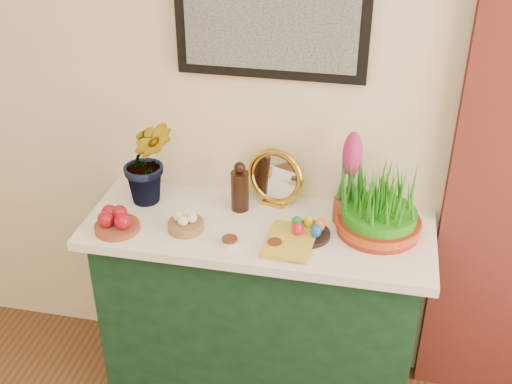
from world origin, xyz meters
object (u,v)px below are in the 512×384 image
at_px(mirror, 276,178).
at_px(wheatgrass_sabzeh, 380,206).
at_px(hyacinth_green, 147,148).
at_px(book, 267,237).
at_px(sideboard, 258,313).

xyz_separation_m(mirror, wheatgrass_sabzeh, (0.44, -0.14, -0.00)).
distance_m(hyacinth_green, book, 0.62).
bearing_deg(hyacinth_green, mirror, -5.51).
distance_m(book, wheatgrass_sabzeh, 0.45).
relative_size(mirror, wheatgrass_sabzeh, 0.77).
bearing_deg(wheatgrass_sabzeh, mirror, 162.72).
distance_m(sideboard, wheatgrass_sabzeh, 0.75).
bearing_deg(wheatgrass_sabzeh, hyacinth_green, 177.50).
relative_size(hyacinth_green, wheatgrass_sabzeh, 1.52).
bearing_deg(sideboard, hyacinth_green, 169.77).
height_order(sideboard, wheatgrass_sabzeh, wheatgrass_sabzeh).
distance_m(sideboard, mirror, 0.61).
bearing_deg(wheatgrass_sabzeh, sideboard, -174.47).
xyz_separation_m(book, wheatgrass_sabzeh, (0.42, 0.15, 0.10)).
xyz_separation_m(sideboard, mirror, (0.03, 0.18, 0.59)).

